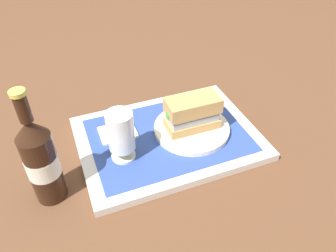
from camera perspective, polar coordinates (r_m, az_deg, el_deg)
The scene contains 8 objects.
ground_plane at distance 0.84m, azimuth 0.00°, elevation -2.63°, with size 3.00×3.00×0.00m, color brown.
tray at distance 0.83m, azimuth 0.00°, elevation -2.12°, with size 0.44×0.32×0.02m, color silver.
placemat at distance 0.82m, azimuth 0.00°, elevation -1.57°, with size 0.38×0.27×0.00m, color #2D4793.
plate at distance 0.83m, azimuth 4.11°, elevation -0.45°, with size 0.19×0.19×0.01m, color silver.
sandwich at distance 0.80m, azimuth 4.05°, elevation 2.24°, with size 0.13×0.07×0.08m.
beer_glass at distance 0.73m, azimuth -8.14°, elevation -1.51°, with size 0.06×0.06×0.12m.
napkin_folded at distance 0.84m, azimuth -8.72°, elevation -1.09°, with size 0.09×0.07×0.01m, color white.
beer_bottle at distance 0.69m, azimuth -21.17°, elevation -5.53°, with size 0.07×0.07×0.27m.
Camera 1 is at (0.23, 0.57, 0.57)m, focal length 35.16 mm.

